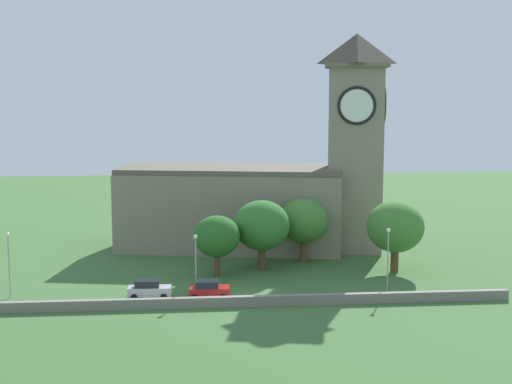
% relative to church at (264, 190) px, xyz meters
% --- Properties ---
extents(ground_plane, '(200.00, 200.00, 0.00)m').
position_rel_church_xyz_m(ground_plane, '(-3.84, -9.19, -7.93)').
color(ground_plane, '#3D6633').
extents(church, '(36.70, 17.74, 28.53)m').
position_rel_church_xyz_m(church, '(0.00, 0.00, 0.00)').
color(church, gray).
rests_on(church, ground).
extents(quay_barrier, '(52.23, 0.70, 1.03)m').
position_rel_church_xyz_m(quay_barrier, '(-3.84, -27.15, -7.42)').
color(quay_barrier, gray).
rests_on(quay_barrier, ground).
extents(car_silver, '(4.47, 2.21, 1.93)m').
position_rel_church_xyz_m(car_silver, '(-14.23, -23.45, -6.96)').
color(car_silver, silver).
rests_on(car_silver, ground).
extents(car_red, '(4.23, 2.47, 1.88)m').
position_rel_church_xyz_m(car_red, '(-8.13, -24.00, -6.99)').
color(car_red, red).
rests_on(car_red, ground).
extents(streetlamp_west_end, '(0.44, 0.44, 6.77)m').
position_rel_church_xyz_m(streetlamp_west_end, '(-28.52, -21.74, -3.39)').
color(streetlamp_west_end, '#9EA0A5').
rests_on(streetlamp_west_end, ground).
extents(streetlamp_west_mid, '(0.44, 0.44, 6.32)m').
position_rel_church_xyz_m(streetlamp_west_mid, '(-9.41, -22.16, -3.65)').
color(streetlamp_west_mid, '#9EA0A5').
rests_on(streetlamp_west_mid, ground).
extents(streetlamp_central, '(0.44, 0.44, 6.78)m').
position_rel_church_xyz_m(streetlamp_central, '(10.91, -22.80, -3.38)').
color(streetlamp_central, '#9EA0A5').
rests_on(streetlamp_central, ground).
extents(tree_by_tower, '(6.64, 6.64, 8.32)m').
position_rel_church_xyz_m(tree_by_tower, '(-1.47, -12.09, -2.63)').
color(tree_by_tower, brown).
rests_on(tree_by_tower, ground).
extents(tree_riverside_east, '(6.73, 6.73, 8.43)m').
position_rel_church_xyz_m(tree_riverside_east, '(14.00, -14.66, -2.57)').
color(tree_riverside_east, brown).
rests_on(tree_riverside_east, ground).
extents(tree_churchyard, '(5.29, 5.29, 7.07)m').
position_rel_church_xyz_m(tree_churchyard, '(-6.91, -15.01, -3.28)').
color(tree_churchyard, brown).
rests_on(tree_churchyard, ground).
extents(tree_riverside_west, '(6.08, 6.08, 7.99)m').
position_rel_church_xyz_m(tree_riverside_west, '(4.05, -8.64, -2.72)').
color(tree_riverside_west, brown).
rests_on(tree_riverside_west, ground).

